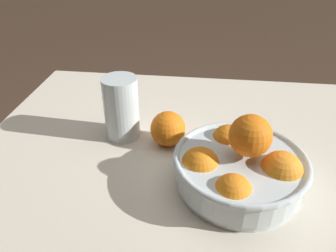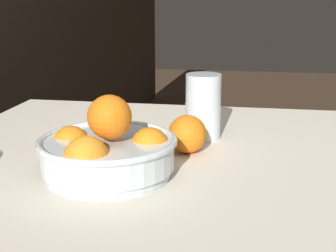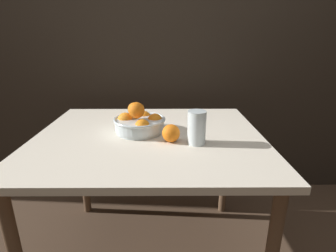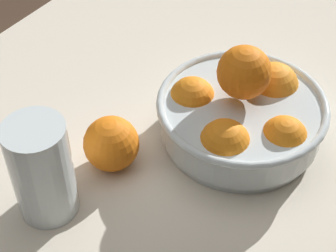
{
  "view_description": "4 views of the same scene",
  "coord_description": "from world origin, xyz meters",
  "views": [
    {
      "loc": [
        0.03,
        0.53,
        1.18
      ],
      "look_at": [
        0.1,
        -0.07,
        0.8
      ],
      "focal_mm": 35.0,
      "sensor_mm": 36.0,
      "label": 1
    },
    {
      "loc": [
        -0.82,
        -0.2,
        1.05
      ],
      "look_at": [
        0.1,
        -0.05,
        0.8
      ],
      "focal_mm": 50.0,
      "sensor_mm": 36.0,
      "label": 2
    },
    {
      "loc": [
        0.09,
        -1.18,
        1.19
      ],
      "look_at": [
        0.09,
        -0.03,
        0.79
      ],
      "focal_mm": 28.0,
      "sensor_mm": 36.0,
      "label": 3
    },
    {
      "loc": [
        0.52,
        0.29,
        1.35
      ],
      "look_at": [
        0.05,
        -0.03,
        0.8
      ],
      "focal_mm": 60.0,
      "sensor_mm": 36.0,
      "label": 4
    }
  ],
  "objects": [
    {
      "name": "dining_table",
      "position": [
        0.0,
        0.0,
        0.65
      ],
      "size": [
        1.08,
        0.93,
        0.74
      ],
      "color": "beige",
      "rests_on": "ground_plane"
    },
    {
      "name": "fruit_bowl",
      "position": [
        -0.05,
        0.04,
        0.79
      ],
      "size": [
        0.25,
        0.25,
        0.15
      ],
      "color": "silver",
      "rests_on": "dining_table"
    },
    {
      "name": "juice_glass",
      "position": [
        0.22,
        -0.11,
        0.8
      ],
      "size": [
        0.08,
        0.08,
        0.15
      ],
      "color": "#F4A314",
      "rests_on": "dining_table"
    },
    {
      "name": "orange_loose_near_bowl",
      "position": [
        0.11,
        -0.09,
        0.78
      ],
      "size": [
        0.08,
        0.08,
        0.08
      ],
      "primitive_type": "sphere",
      "color": "orange",
      "rests_on": "dining_table"
    }
  ]
}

